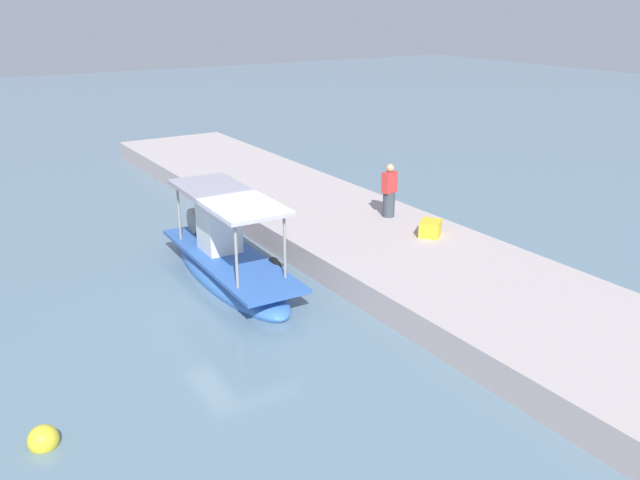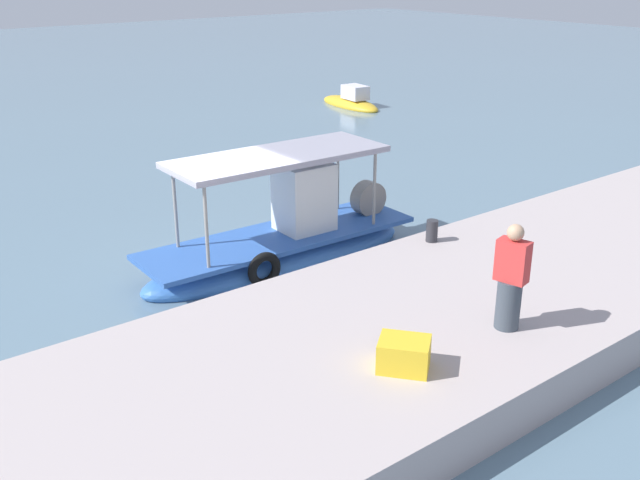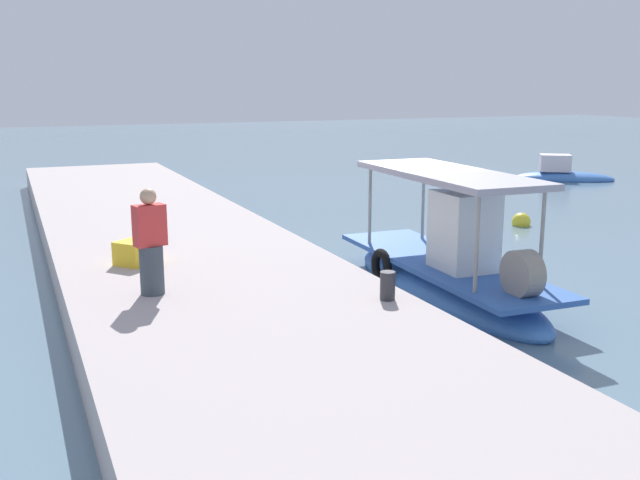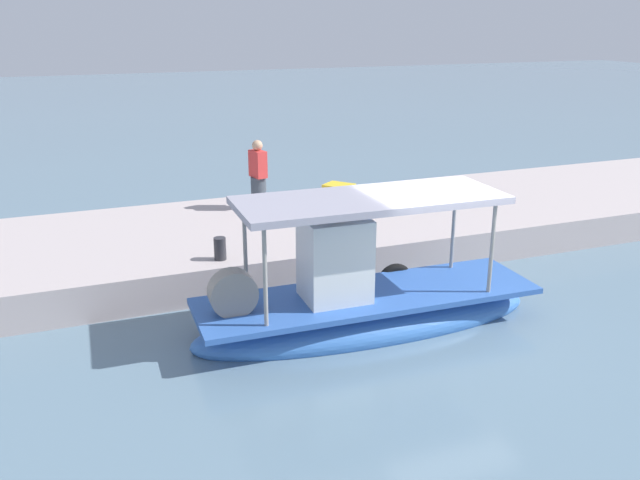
% 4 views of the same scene
% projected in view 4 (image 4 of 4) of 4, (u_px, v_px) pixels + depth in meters
% --- Properties ---
extents(ground_plane, '(120.00, 120.00, 0.00)m').
position_uv_depth(ground_plane, '(439.00, 324.00, 12.23)').
color(ground_plane, slate).
extents(dock_quay, '(36.00, 5.16, 0.75)m').
position_uv_depth(dock_quay, '(336.00, 229.00, 16.42)').
color(dock_quay, '#B6A8A6').
rests_on(dock_quay, ground_plane).
extents(main_fishing_boat, '(6.46, 1.93, 2.78)m').
position_uv_depth(main_fishing_boat, '(362.00, 304.00, 11.95)').
color(main_fishing_boat, '#3C75C6').
rests_on(main_fishing_boat, ground_plane).
extents(fisherman_near_bollard, '(0.46, 0.53, 1.72)m').
position_uv_depth(fisherman_near_bollard, '(258.00, 178.00, 16.60)').
color(fisherman_near_bollard, '#3D4650').
rests_on(fisherman_near_bollard, dock_quay).
extents(mooring_bollard, '(0.24, 0.24, 0.45)m').
position_uv_depth(mooring_bollard, '(220.00, 249.00, 13.22)').
color(mooring_bollard, '#2D2D33').
rests_on(mooring_bollard, dock_quay).
extents(cargo_crate, '(0.89, 0.91, 0.45)m').
position_uv_depth(cargo_crate, '(339.00, 193.00, 17.42)').
color(cargo_crate, yellow).
rests_on(cargo_crate, dock_quay).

